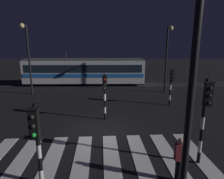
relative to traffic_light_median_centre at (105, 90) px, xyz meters
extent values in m
plane|color=black|center=(-0.29, -1.65, -2.02)|extent=(120.00, 120.00, 0.00)
cube|color=#59595E|center=(-0.29, 11.00, -2.00)|extent=(80.00, 0.12, 0.03)
cube|color=#59595E|center=(-0.29, 12.44, -2.00)|extent=(80.00, 0.12, 0.03)
cube|color=silver|center=(-3.50, -4.37, -2.01)|extent=(0.85, 3.72, 0.02)
cube|color=silver|center=(-2.22, -4.32, -2.01)|extent=(0.85, 3.72, 0.02)
cube|color=silver|center=(-0.93, -4.26, -2.01)|extent=(0.85, 3.72, 0.02)
cube|color=silver|center=(0.35, -4.21, -2.01)|extent=(0.85, 3.72, 0.02)
cube|color=silver|center=(1.64, -4.15, -2.01)|extent=(0.85, 3.72, 0.02)
cube|color=silver|center=(2.92, -4.10, -2.01)|extent=(0.85, 3.72, 0.02)
cube|color=silver|center=(4.21, -4.05, -2.01)|extent=(0.85, 3.72, 0.02)
cylinder|color=black|center=(0.00, 0.09, -1.80)|extent=(0.14, 0.14, 0.44)
cylinder|color=white|center=(0.00, 0.09, -1.36)|extent=(0.14, 0.14, 0.44)
cylinder|color=black|center=(0.00, 0.09, -0.92)|extent=(0.14, 0.14, 0.44)
cylinder|color=white|center=(0.00, 0.09, -0.49)|extent=(0.14, 0.14, 0.44)
cylinder|color=black|center=(0.00, 0.09, -0.05)|extent=(0.14, 0.14, 0.44)
cylinder|color=white|center=(0.00, 0.09, 0.39)|extent=(0.14, 0.14, 0.44)
cylinder|color=black|center=(0.00, 0.09, 0.82)|extent=(0.14, 0.14, 0.44)
cube|color=black|center=(0.00, -0.08, 0.44)|extent=(0.28, 0.20, 0.90)
sphere|color=red|center=(0.00, -0.19, 0.72)|extent=(0.14, 0.14, 0.14)
sphere|color=black|center=(0.00, -0.19, 0.44)|extent=(0.14, 0.14, 0.14)
sphere|color=black|center=(0.00, -0.19, 0.16)|extent=(0.14, 0.14, 0.14)
cube|color=black|center=(0.00, -0.08, 0.93)|extent=(0.36, 0.24, 0.04)
cylinder|color=black|center=(4.00, -4.85, -1.76)|extent=(0.14, 0.14, 0.51)
cylinder|color=white|center=(4.00, -4.85, -1.25)|extent=(0.14, 0.14, 0.51)
cylinder|color=black|center=(4.00, -4.85, -0.73)|extent=(0.14, 0.14, 0.51)
cylinder|color=white|center=(4.00, -4.85, -0.22)|extent=(0.14, 0.14, 0.51)
cylinder|color=black|center=(4.00, -4.85, 0.29)|extent=(0.14, 0.14, 0.51)
cylinder|color=white|center=(4.00, -4.85, 0.81)|extent=(0.14, 0.14, 0.51)
cylinder|color=black|center=(4.00, -4.85, 1.32)|extent=(0.14, 0.14, 0.51)
cube|color=black|center=(4.00, -5.02, 0.98)|extent=(0.28, 0.20, 0.90)
sphere|color=black|center=(4.00, -5.13, 1.26)|extent=(0.14, 0.14, 0.14)
sphere|color=black|center=(4.00, -5.13, 0.98)|extent=(0.14, 0.14, 0.14)
sphere|color=black|center=(4.00, -5.13, 0.70)|extent=(0.14, 0.14, 0.14)
cube|color=black|center=(4.00, -5.02, 1.47)|extent=(0.36, 0.24, 0.04)
cylinder|color=white|center=(-1.95, -6.47, -1.34)|extent=(0.14, 0.14, 0.45)
cylinder|color=black|center=(-1.95, -6.47, -0.90)|extent=(0.14, 0.14, 0.45)
cylinder|color=white|center=(-1.95, -6.47, -0.45)|extent=(0.14, 0.14, 0.45)
cylinder|color=black|center=(-1.95, -6.47, 0.00)|extent=(0.14, 0.14, 0.45)
cylinder|color=white|center=(-1.95, -6.47, 0.45)|extent=(0.14, 0.14, 0.45)
cylinder|color=black|center=(-1.95, -6.47, 0.89)|extent=(0.14, 0.14, 0.45)
cube|color=black|center=(-1.95, -6.64, 0.52)|extent=(0.28, 0.20, 0.90)
sphere|color=black|center=(-1.95, -6.75, 0.80)|extent=(0.14, 0.14, 0.14)
sphere|color=black|center=(-1.95, -6.75, 0.52)|extent=(0.14, 0.14, 0.14)
sphere|color=green|center=(-1.95, -6.75, 0.24)|extent=(0.14, 0.14, 0.14)
cube|color=black|center=(-1.95, -6.64, 1.01)|extent=(0.36, 0.24, 0.04)
cylinder|color=black|center=(5.27, 3.18, -1.80)|extent=(0.14, 0.14, 0.43)
cylinder|color=white|center=(5.27, 3.18, -1.37)|extent=(0.14, 0.14, 0.43)
cylinder|color=black|center=(5.27, 3.18, -0.94)|extent=(0.14, 0.14, 0.43)
cylinder|color=white|center=(5.27, 3.18, -0.51)|extent=(0.14, 0.14, 0.43)
cylinder|color=black|center=(5.27, 3.18, -0.08)|extent=(0.14, 0.14, 0.43)
cylinder|color=white|center=(5.27, 3.18, 0.35)|extent=(0.14, 0.14, 0.43)
cylinder|color=black|center=(5.27, 3.18, 0.78)|extent=(0.14, 0.14, 0.43)
cube|color=black|center=(5.27, 3.01, 0.39)|extent=(0.28, 0.20, 0.90)
sphere|color=black|center=(5.27, 2.90, 0.67)|extent=(0.14, 0.14, 0.14)
sphere|color=black|center=(5.27, 2.90, 0.39)|extent=(0.14, 0.14, 0.14)
sphere|color=black|center=(5.27, 2.90, 0.11)|extent=(0.14, 0.14, 0.14)
cube|color=black|center=(5.27, 3.01, 0.88)|extent=(0.36, 0.24, 0.04)
cylinder|color=black|center=(-7.48, 7.03, 1.34)|extent=(0.18, 0.18, 6.71)
cylinder|color=black|center=(-7.48, 6.58, 4.59)|extent=(0.10, 0.90, 0.10)
sphere|color=#F9E08C|center=(-7.48, 6.13, 4.51)|extent=(0.44, 0.44, 0.44)
cylinder|color=black|center=(2.29, -7.40, 1.95)|extent=(0.18, 0.18, 7.93)
cylinder|color=black|center=(6.13, 7.69, 1.27)|extent=(0.18, 0.18, 6.57)
cylinder|color=black|center=(6.13, 7.24, 4.46)|extent=(0.10, 0.90, 0.10)
sphere|color=#F9E08C|center=(6.13, 6.79, 4.38)|extent=(0.44, 0.44, 0.44)
cube|color=silver|center=(-2.73, 11.72, -0.32)|extent=(14.51, 2.50, 2.70)
cube|color=blue|center=(-2.73, 10.45, -0.67)|extent=(14.22, 0.04, 0.44)
cube|color=blue|center=(-2.73, 12.99, -0.67)|extent=(14.22, 0.04, 0.44)
cube|color=black|center=(-2.73, 10.46, 0.13)|extent=(13.78, 0.03, 0.90)
cube|color=#4C4C51|center=(-2.73, 11.72, 1.13)|extent=(14.22, 2.30, 0.20)
cylinder|color=#262628|center=(-4.90, 11.72, 1.63)|extent=(0.08, 0.08, 1.00)
cube|color=black|center=(1.26, 11.72, -1.84)|extent=(2.20, 2.00, 0.35)
cube|color=black|center=(-6.72, 11.72, -1.84)|extent=(2.20, 2.00, 0.35)
sphere|color=#F9F2CC|center=(4.58, 11.72, -0.72)|extent=(0.24, 0.24, 0.24)
cylinder|color=black|center=(2.74, -5.96, -1.58)|extent=(0.24, 0.24, 0.88)
cube|color=maroon|center=(2.74, -5.96, -0.84)|extent=(0.36, 0.22, 0.60)
sphere|color=tan|center=(2.74, -5.96, -0.42)|extent=(0.22, 0.22, 0.22)
camera|label=1|loc=(0.26, -11.97, 2.80)|focal=30.86mm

